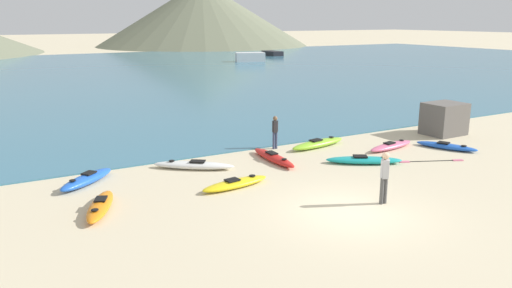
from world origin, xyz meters
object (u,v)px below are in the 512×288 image
object	(u,v)px
kayak_on_sand_2	(273,157)
shoreline_rock	(444,119)
kayak_on_sand_1	(100,206)
kayak_on_sand_6	(318,144)
kayak_on_sand_4	(194,165)
kayak_on_sand_0	(87,179)
loose_paddle	(431,161)
moored_boat_0	(272,53)
moored_boat_2	(250,57)
kayak_on_sand_5	(391,146)
kayak_on_sand_7	(235,183)
person_near_foreground	(385,175)
person_near_waterline	(275,130)
kayak_on_sand_8	(446,146)
kayak_on_sand_3	(364,160)

from	to	relation	value
kayak_on_sand_2	shoreline_rock	world-z (taller)	shoreline_rock
kayak_on_sand_1	kayak_on_sand_6	distance (m)	11.10
kayak_on_sand_4	kayak_on_sand_0	bearing A→B (deg)	177.76
kayak_on_sand_2	loose_paddle	world-z (taller)	kayak_on_sand_2
moored_boat_0	moored_boat_2	size ratio (longest dim) A/B	0.90
moored_boat_0	moored_boat_2	distance (m)	12.46
kayak_on_sand_1	kayak_on_sand_5	bearing A→B (deg)	4.96
kayak_on_sand_0	kayak_on_sand_6	size ratio (longest dim) A/B	0.75
kayak_on_sand_7	shoreline_rock	xyz separation A→B (m)	(13.21, 2.14, 0.68)
kayak_on_sand_2	person_near_foreground	bearing A→B (deg)	-85.51
kayak_on_sand_1	person_near_waterline	distance (m)	9.59
kayak_on_sand_0	kayak_on_sand_1	world-z (taller)	kayak_on_sand_0
loose_paddle	kayak_on_sand_4	bearing A→B (deg)	156.61
kayak_on_sand_1	kayak_on_sand_7	size ratio (longest dim) A/B	1.00
kayak_on_sand_7	moored_boat_2	xyz separation A→B (m)	(26.14, 46.19, 0.54)
kayak_on_sand_8	person_near_waterline	bearing A→B (deg)	150.26
kayak_on_sand_4	person_near_foreground	world-z (taller)	person_near_foreground
kayak_on_sand_1	shoreline_rock	size ratio (longest dim) A/B	1.42
kayak_on_sand_2	loose_paddle	distance (m)	6.63
kayak_on_sand_4	kayak_on_sand_3	bearing A→B (deg)	-23.33
kayak_on_sand_5	kayak_on_sand_6	bearing A→B (deg)	144.73
person_near_waterline	moored_boat_2	size ratio (longest dim) A/B	0.35
kayak_on_sand_0	loose_paddle	distance (m)	13.81
moored_boat_2	person_near_waterline	bearing A→B (deg)	-117.57
kayak_on_sand_8	moored_boat_2	xyz separation A→B (m)	(15.21, 46.18, 0.55)
kayak_on_sand_1	moored_boat_0	world-z (taller)	moored_boat_0
kayak_on_sand_6	shoreline_rock	xyz separation A→B (m)	(7.23, -1.04, 0.65)
kayak_on_sand_8	kayak_on_sand_4	bearing A→B (deg)	166.06
kayak_on_sand_5	shoreline_rock	distance (m)	4.64
kayak_on_sand_4	person_near_foreground	bearing A→B (deg)	-59.92
kayak_on_sand_1	kayak_on_sand_2	distance (m)	7.93
kayak_on_sand_7	shoreline_rock	world-z (taller)	shoreline_rock
kayak_on_sand_6	kayak_on_sand_4	bearing A→B (deg)	-176.83
kayak_on_sand_6	loose_paddle	world-z (taller)	kayak_on_sand_6
kayak_on_sand_2	shoreline_rock	bearing A→B (deg)	-0.44
kayak_on_sand_1	kayak_on_sand_5	world-z (taller)	kayak_on_sand_1
shoreline_rock	kayak_on_sand_8	bearing A→B (deg)	-136.82
kayak_on_sand_0	moored_boat_2	bearing A→B (deg)	54.65
person_near_waterline	kayak_on_sand_6	bearing A→B (deg)	-21.41
kayak_on_sand_8	shoreline_rock	world-z (taller)	shoreline_rock
kayak_on_sand_3	kayak_on_sand_6	xyz separation A→B (m)	(-0.03, 3.12, 0.03)
kayak_on_sand_1	kayak_on_sand_4	bearing A→B (deg)	32.60
kayak_on_sand_0	person_near_waterline	world-z (taller)	person_near_waterline
kayak_on_sand_2	moored_boat_2	size ratio (longest dim) A/B	0.75
kayak_on_sand_0	kayak_on_sand_2	distance (m)	7.49
kayak_on_sand_2	kayak_on_sand_8	xyz separation A→B (m)	(7.98, -2.21, -0.02)
kayak_on_sand_3	kayak_on_sand_8	world-z (taller)	kayak_on_sand_3
kayak_on_sand_5	person_near_waterline	bearing A→B (deg)	149.99
person_near_foreground	shoreline_rock	size ratio (longest dim) A/B	0.88
person_near_foreground	shoreline_rock	xyz separation A→B (m)	(9.79, 5.93, -0.17)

